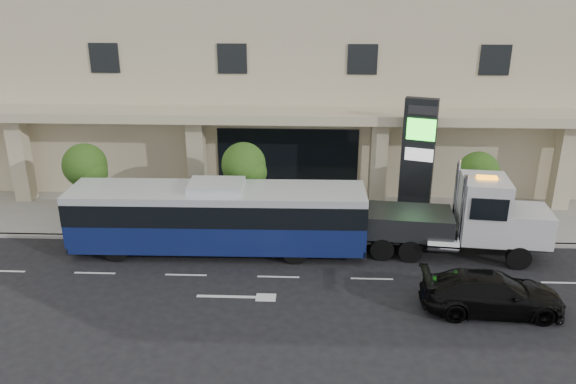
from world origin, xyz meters
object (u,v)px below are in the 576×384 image
city_bus (218,216)px  signage_pylon (417,160)px  black_sedan (492,293)px  tow_truck (462,220)px

city_bus → signage_pylon: bearing=20.4°
city_bus → black_sedan: (11.23, -4.70, -0.96)m
city_bus → signage_pylon: signage_pylon is taller
tow_truck → black_sedan: tow_truck is taller
city_bus → signage_pylon: 10.48m
black_sedan → signage_pylon: 8.98m
city_bus → tow_truck: 11.17m
tow_truck → black_sedan: (0.06, -4.71, -0.98)m
tow_truck → black_sedan: size_ratio=1.76×
tow_truck → signage_pylon: 4.35m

